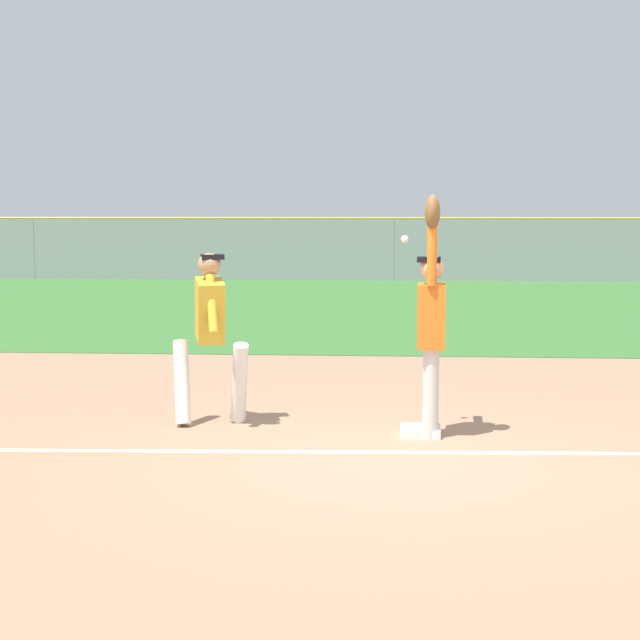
# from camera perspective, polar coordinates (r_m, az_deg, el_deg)

# --- Properties ---
(ground_plane) EXTENTS (72.63, 72.63, 0.00)m
(ground_plane) POSITION_cam_1_polar(r_m,az_deg,el_deg) (9.00, 4.10, -7.74)
(ground_plane) COLOR tan
(outfield_grass) EXTENTS (44.29, 16.31, 0.01)m
(outfield_grass) POSITION_cam_1_polar(r_m,az_deg,el_deg) (23.41, 4.05, 0.81)
(outfield_grass) COLOR #3D7533
(outfield_grass) RESTS_ON ground_plane
(first_base) EXTENTS (0.39, 0.39, 0.08)m
(first_base) POSITION_cam_1_polar(r_m,az_deg,el_deg) (10.04, 5.52, -6.07)
(first_base) COLOR white
(first_base) RESTS_ON ground_plane
(fielder) EXTENTS (0.29, 0.89, 2.28)m
(fielder) POSITION_cam_1_polar(r_m,az_deg,el_deg) (9.83, 6.12, 0.05)
(fielder) COLOR silver
(fielder) RESTS_ON ground_plane
(runner) EXTENTS (0.84, 0.83, 1.72)m
(runner) POSITION_cam_1_polar(r_m,az_deg,el_deg) (10.39, -6.04, -0.32)
(runner) COLOR white
(runner) RESTS_ON ground_plane
(baseball) EXTENTS (0.07, 0.07, 0.07)m
(baseball) POSITION_cam_1_polar(r_m,az_deg,el_deg) (10.10, 4.65, 4.43)
(baseball) COLOR white
(outfield_fence) EXTENTS (44.37, 0.08, 1.91)m
(outfield_fence) POSITION_cam_1_polar(r_m,az_deg,el_deg) (31.49, 4.05, 3.89)
(outfield_fence) COLOR #93999E
(outfield_fence) RESTS_ON ground_plane
(parked_car_black) EXTENTS (4.46, 2.23, 1.25)m
(parked_car_black) POSITION_cam_1_polar(r_m,az_deg,el_deg) (37.33, -14.31, 3.63)
(parked_car_black) COLOR black
(parked_car_black) RESTS_ON ground_plane
(parked_car_red) EXTENTS (4.43, 2.17, 1.25)m
(parked_car_red) POSITION_cam_1_polar(r_m,az_deg,el_deg) (35.77, -6.27, 3.68)
(parked_car_red) COLOR #B21E1E
(parked_car_red) RESTS_ON ground_plane
(parked_car_blue) EXTENTS (4.55, 2.42, 1.25)m
(parked_car_blue) POSITION_cam_1_polar(r_m,az_deg,el_deg) (35.58, 3.25, 3.69)
(parked_car_blue) COLOR #23389E
(parked_car_blue) RESTS_ON ground_plane
(parked_car_white) EXTENTS (4.41, 2.14, 1.25)m
(parked_car_white) POSITION_cam_1_polar(r_m,az_deg,el_deg) (35.67, 11.74, 3.58)
(parked_car_white) COLOR white
(parked_car_white) RESTS_ON ground_plane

